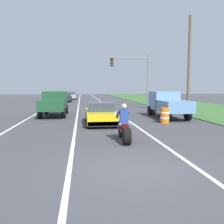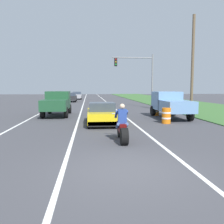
# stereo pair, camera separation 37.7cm
# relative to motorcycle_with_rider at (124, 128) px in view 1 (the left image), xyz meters

# --- Properties ---
(ground_plane) EXTENTS (160.00, 160.00, 0.00)m
(ground_plane) POSITION_rel_motorcycle_with_rider_xyz_m (-0.34, -3.52, -0.59)
(ground_plane) COLOR #424247
(lane_stripe_left_solid) EXTENTS (0.14, 120.00, 0.01)m
(lane_stripe_left_solid) POSITION_rel_motorcycle_with_rider_xyz_m (-5.74, 16.48, -0.59)
(lane_stripe_left_solid) COLOR white
(lane_stripe_left_solid) RESTS_ON ground
(lane_stripe_right_solid) EXTENTS (0.14, 120.00, 0.01)m
(lane_stripe_right_solid) POSITION_rel_motorcycle_with_rider_xyz_m (1.46, 16.48, -0.59)
(lane_stripe_right_solid) COLOR white
(lane_stripe_right_solid) RESTS_ON ground
(lane_stripe_centre_dashed) EXTENTS (0.14, 120.00, 0.01)m
(lane_stripe_centre_dashed) POSITION_rel_motorcycle_with_rider_xyz_m (-2.14, 16.48, -0.59)
(lane_stripe_centre_dashed) COLOR white
(lane_stripe_centre_dashed) RESTS_ON ground
(grass_verge_right) EXTENTS (10.00, 120.00, 0.06)m
(grass_verge_right) POSITION_rel_motorcycle_with_rider_xyz_m (11.58, 16.48, -0.56)
(grass_verge_right) COLOR #3D6B33
(grass_verge_right) RESTS_ON ground
(motorcycle_with_rider) EXTENTS (0.70, 2.21, 1.62)m
(motorcycle_with_rider) POSITION_rel_motorcycle_with_rider_xyz_m (0.00, 0.00, 0.00)
(motorcycle_with_rider) COLOR black
(motorcycle_with_rider) RESTS_ON ground
(sports_car_yellow) EXTENTS (1.84, 4.30, 1.37)m
(sports_car_yellow) POSITION_rel_motorcycle_with_rider_xyz_m (-0.58, 5.15, 0.04)
(sports_car_yellow) COLOR yellow
(sports_car_yellow) RESTS_ON ground
(pickup_truck_left_lane_dark_green) EXTENTS (2.02, 4.80, 1.98)m
(pickup_truck_left_lane_dark_green) POSITION_rel_motorcycle_with_rider_xyz_m (-3.97, 10.04, 0.51)
(pickup_truck_left_lane_dark_green) COLOR #1E4C2D
(pickup_truck_left_lane_dark_green) RESTS_ON ground
(pickup_truck_right_shoulder_light_blue) EXTENTS (2.02, 4.80, 1.98)m
(pickup_truck_right_shoulder_light_blue) POSITION_rel_motorcycle_with_rider_xyz_m (4.73, 7.62, 0.51)
(pickup_truck_right_shoulder_light_blue) COLOR #6B93C6
(pickup_truck_right_shoulder_light_blue) RESTS_ON ground
(traffic_light_mast_near) EXTENTS (4.65, 0.34, 6.00)m
(traffic_light_mast_near) POSITION_rel_motorcycle_with_rider_xyz_m (4.35, 16.88, 3.41)
(traffic_light_mast_near) COLOR gray
(traffic_light_mast_near) RESTS_ON ground
(utility_pole_roadside) EXTENTS (0.24, 0.24, 8.38)m
(utility_pole_roadside) POSITION_rel_motorcycle_with_rider_xyz_m (7.44, 10.07, 3.59)
(utility_pole_roadside) COLOR brown
(utility_pole_roadside) RESTS_ON ground
(construction_barrel_nearest) EXTENTS (0.58, 0.58, 1.00)m
(construction_barrel_nearest) POSITION_rel_motorcycle_with_rider_xyz_m (3.54, 4.95, -0.09)
(construction_barrel_nearest) COLOR orange
(construction_barrel_nearest) RESTS_ON ground
(construction_barrel_mid) EXTENTS (0.58, 0.58, 1.00)m
(construction_barrel_mid) POSITION_rel_motorcycle_with_rider_xyz_m (4.12, 9.43, -0.09)
(construction_barrel_mid) COLOR orange
(construction_barrel_mid) RESTS_ON ground
(distant_car_far_ahead) EXTENTS (1.80, 4.00, 1.50)m
(distant_car_far_ahead) POSITION_rel_motorcycle_with_rider_xyz_m (-4.25, 29.67, 0.18)
(distant_car_far_ahead) COLOR #262628
(distant_car_far_ahead) RESTS_ON ground
(distant_car_further_ahead) EXTENTS (1.80, 4.00, 1.50)m
(distant_car_further_ahead) POSITION_rel_motorcycle_with_rider_xyz_m (-3.65, 38.20, 0.18)
(distant_car_further_ahead) COLOR #99999E
(distant_car_further_ahead) RESTS_ON ground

